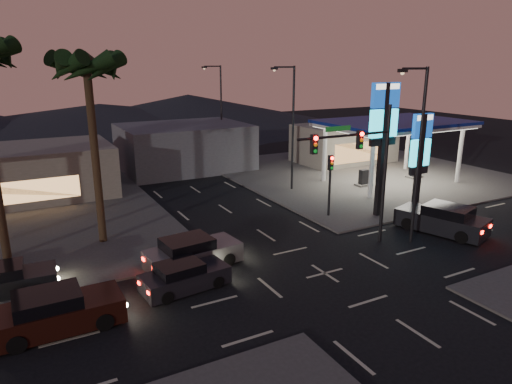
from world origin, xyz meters
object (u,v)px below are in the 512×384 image
suv_station (443,220)px  traffic_signal_mast (362,157)px  car_lane_a_front (184,277)px  car_lane_b_mid (5,281)px  pylon_sign_tall (384,123)px  car_lane_a_mid (56,312)px  gas_station (394,125)px  car_lane_b_front (192,253)px  pylon_sign_short (420,149)px

suv_station → traffic_signal_mast: bearing=173.3°
car_lane_a_front → car_lane_b_mid: 8.06m
car_lane_a_front → suv_station: bearing=-1.7°
pylon_sign_tall → suv_station: bearing=-71.2°
car_lane_a_front → car_lane_b_mid: (-7.33, 3.36, 0.03)m
car_lane_a_mid → gas_station: bearing=21.3°
pylon_sign_tall → suv_station: (1.44, -4.23, -5.57)m
car_lane_a_mid → car_lane_b_mid: size_ratio=1.14×
car_lane_b_mid → gas_station: bearing=12.9°
car_lane_a_mid → traffic_signal_mast: bearing=3.6°
gas_station → car_lane_b_mid: bearing=-167.1°
pylon_sign_tall → traffic_signal_mast: (-4.74, -3.51, -1.17)m
pylon_sign_tall → car_lane_a_front: 16.74m
car_lane_b_front → suv_station: size_ratio=0.90×
traffic_signal_mast → suv_station: size_ratio=1.41×
car_lane_a_mid → car_lane_b_mid: (-1.78, 4.16, -0.10)m
car_lane_a_mid → car_lane_b_front: (6.74, 2.90, -0.00)m
traffic_signal_mast → car_lane_b_front: (-9.33, 1.88, -4.47)m
car_lane_a_mid → car_lane_b_front: 7.33m
gas_station → car_lane_b_mid: size_ratio=2.74×
car_lane_b_front → car_lane_a_mid: bearing=-156.7°
car_lane_a_front → car_lane_b_mid: bearing=155.3°
pylon_sign_tall → car_lane_a_front: pylon_sign_tall is taller
traffic_signal_mast → car_lane_b_mid: 18.69m
gas_station → car_lane_a_mid: 30.69m
gas_station → pylon_sign_short: (-5.00, -7.50, -0.42)m
traffic_signal_mast → car_lane_a_front: traffic_signal_mast is taller
traffic_signal_mast → car_lane_a_front: 11.48m
car_lane_b_mid → suv_station: (24.03, -3.86, 0.16)m
pylon_sign_short → suv_station: pylon_sign_short is taller
car_lane_b_front → car_lane_a_front: bearing=-119.5°
traffic_signal_mast → car_lane_b_mid: traffic_signal_mast is taller
pylon_sign_tall → traffic_signal_mast: size_ratio=1.12×
car_lane_a_front → car_lane_b_front: (1.19, 2.10, 0.12)m
car_lane_b_front → car_lane_b_mid: size_ratio=1.15×
car_lane_a_front → pylon_sign_tall: bearing=13.7°
gas_station → car_lane_b_front: size_ratio=2.38×
car_lane_b_mid → suv_station: bearing=-9.1°
pylon_sign_tall → traffic_signal_mast: bearing=-143.5°
traffic_signal_mast → suv_station: bearing=-6.7°
car_lane_b_front → car_lane_b_mid: 8.61m
pylon_sign_short → traffic_signal_mast: bearing=-160.9°
pylon_sign_tall → pylon_sign_short: (2.50, -1.00, -1.74)m
pylon_sign_tall → car_lane_a_front: size_ratio=2.10×
gas_station → car_lane_a_front: (-22.76, -10.23, -4.45)m
car_lane_a_mid → car_lane_b_front: car_lane_a_mid is taller
car_lane_a_mid → car_lane_b_mid: car_lane_a_mid is taller
gas_station → suv_station: 13.04m
car_lane_a_front → car_lane_b_front: car_lane_b_front is taller
car_lane_a_mid → suv_station: size_ratio=0.89×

